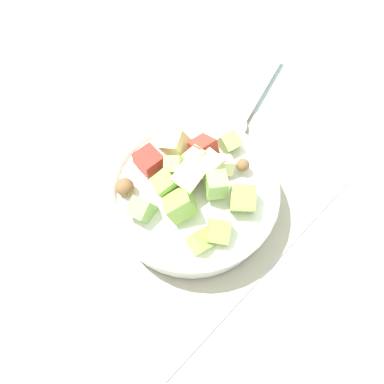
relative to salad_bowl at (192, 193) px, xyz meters
name	(u,v)px	position (x,y,z in m)	size (l,w,h in m)	color
ground_plane	(187,211)	(-0.01, 0.00, -0.04)	(2.40, 2.40, 0.00)	silver
placemat	(187,210)	(-0.01, 0.00, -0.04)	(0.45, 0.31, 0.01)	#BCB299
salad_bowl	(192,193)	(0.00, 0.00, 0.00)	(0.26, 0.26, 0.11)	white
serving_spoon	(247,110)	(0.20, 0.06, -0.03)	(0.22, 0.09, 0.01)	#B7B7BC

